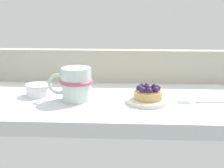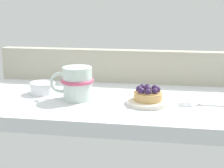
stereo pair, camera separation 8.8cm
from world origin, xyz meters
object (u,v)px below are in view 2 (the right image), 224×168
object	(u,v)px
dessert_fork	(207,105)
dessert_plate	(148,102)
coffee_mug	(77,83)
sugar_bowl	(43,87)
raspberry_tart	(148,94)

from	to	relation	value
dessert_fork	dessert_plate	bearing A→B (deg)	-177.36
coffee_mug	sugar_bowl	distance (cm)	12.59
raspberry_tart	dessert_plate	bearing A→B (deg)	-17.27
dessert_plate	raspberry_tart	bearing A→B (deg)	162.73
coffee_mug	sugar_bowl	size ratio (longest dim) A/B	1.65
dessert_plate	raspberry_tart	xyz separation A→B (cm)	(-0.04, 0.01, 2.23)
dessert_plate	raspberry_tart	world-z (taller)	raspberry_tart
dessert_plate	sugar_bowl	bearing A→B (deg)	170.36
dessert_plate	sugar_bowl	size ratio (longest dim) A/B	1.50
dessert_plate	sugar_bowl	xyz separation A→B (cm)	(-31.39, 5.33, 1.33)
raspberry_tart	dessert_fork	size ratio (longest dim) A/B	0.48
raspberry_tart	sugar_bowl	size ratio (longest dim) A/B	1.00
dessert_plate	sugar_bowl	distance (cm)	31.87
dessert_plate	dessert_fork	distance (cm)	15.56
dessert_plate	coffee_mug	distance (cm)	20.28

